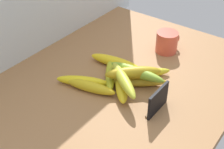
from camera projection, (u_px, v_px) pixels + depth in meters
counter_top at (115, 90)px, 110.25cm from camera, size 110.00×76.00×3.00cm
chalkboard_sign at (158, 101)px, 97.25cm from camera, size 11.00×1.80×8.40cm
coffee_mug at (167, 42)px, 125.80cm from camera, size 10.10×8.60×8.40cm
banana_0 at (90, 87)px, 106.23cm from camera, size 7.93×18.53×3.67cm
banana_1 at (138, 82)px, 108.73cm from camera, size 14.45×18.12×3.42cm
banana_2 at (110, 74)px, 112.08cm from camera, size 17.87×14.23×3.44cm
banana_3 at (146, 74)px, 112.76cm from camera, size 15.59×14.14×3.20cm
banana_4 at (115, 62)px, 118.19cm from camera, size 7.15×20.22×3.94cm
banana_5 at (83, 81)px, 108.85cm from camera, size 11.72×17.90×3.56cm
banana_6 at (121, 87)px, 105.84cm from camera, size 15.21×13.57×4.01cm
banana_7 at (137, 72)px, 107.29cm from camera, size 5.28×20.46×3.58cm
banana_8 at (123, 80)px, 102.72cm from camera, size 14.49×18.37×3.60cm
banana_9 at (133, 73)px, 106.34cm from camera, size 16.30×16.83×4.29cm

